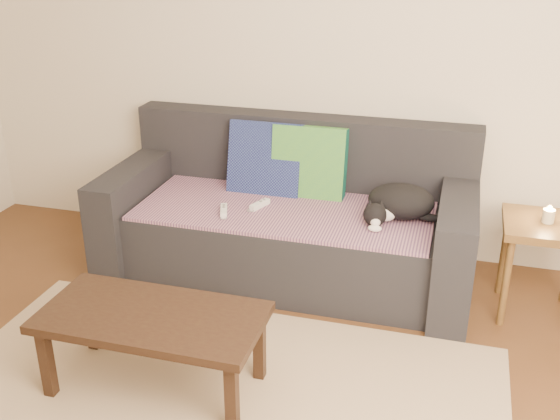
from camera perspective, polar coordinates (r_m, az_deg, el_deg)
The scene contains 11 objects.
back_wall at distance 3.97m, azimuth 2.54°, elevation 14.58°, with size 4.50×0.04×2.60m, color beige.
sofa at distance 3.85m, azimuth 0.80°, elevation -1.10°, with size 2.10×0.94×0.87m.
throw_blanket at distance 3.72m, azimuth 0.44°, elevation 0.03°, with size 1.66×0.74×0.02m, color #4A2D54.
cushion_navy at distance 3.93m, azimuth -1.23°, elevation 4.45°, with size 0.44×0.11×0.44m, color #101145.
cushion_green at distance 3.87m, azimuth 2.56°, elevation 4.10°, with size 0.44×0.11×0.44m, color #0C5246.
cat at distance 3.61m, azimuth 10.32°, elevation 0.63°, with size 0.45×0.42×0.19m.
wii_remote_a at distance 3.66m, azimuth -4.91°, elevation -0.05°, with size 0.15×0.04×0.03m, color white.
wii_remote_b at distance 3.73m, azimuth -1.77°, elevation 0.48°, with size 0.15×0.04×0.03m, color white.
side_table at distance 3.62m, azimuth 22.03°, elevation -2.34°, with size 0.42×0.42×0.53m.
candle at distance 3.57m, azimuth 22.34°, elevation -0.45°, with size 0.06×0.06×0.09m.
coffee_table at distance 2.91m, azimuth -11.05°, elevation -9.65°, with size 0.96×0.48×0.39m.
Camera 1 is at (0.91, -1.82, 1.90)m, focal length 42.00 mm.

